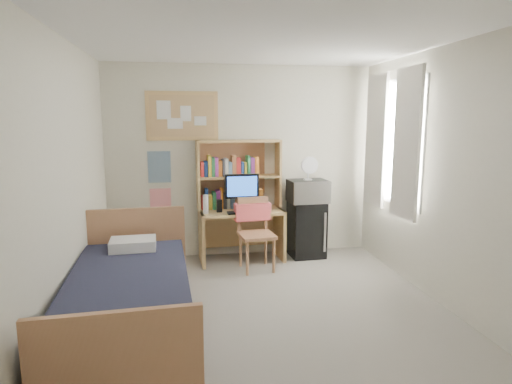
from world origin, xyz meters
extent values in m
cube|color=gray|center=(0.00, 0.00, -0.01)|extent=(3.60, 4.20, 0.02)
cube|color=white|center=(0.00, 0.00, 2.60)|extent=(3.60, 4.20, 0.02)
cube|color=silver|center=(0.00, 2.10, 1.30)|extent=(3.60, 0.04, 2.60)
cube|color=silver|center=(0.00, -2.10, 1.30)|extent=(3.60, 0.04, 2.60)
cube|color=silver|center=(-1.80, 0.00, 1.30)|extent=(0.04, 4.20, 2.60)
cube|color=silver|center=(1.80, 0.00, 1.30)|extent=(0.04, 4.20, 2.60)
cube|color=white|center=(1.75, 1.20, 1.60)|extent=(0.10, 1.40, 1.70)
cube|color=silver|center=(1.72, 0.80, 1.60)|extent=(0.04, 0.55, 1.70)
cube|color=silver|center=(1.72, 1.60, 1.60)|extent=(0.04, 0.55, 1.70)
cube|color=tan|center=(-0.78, 2.08, 1.92)|extent=(0.94, 0.03, 0.64)
cube|color=#215685|center=(-1.10, 2.09, 1.25)|extent=(0.30, 0.01, 0.42)
cube|color=red|center=(-1.10, 2.09, 0.78)|extent=(0.28, 0.01, 0.36)
cube|color=tan|center=(-0.04, 1.80, 0.34)|extent=(1.13, 0.62, 0.69)
cube|color=#B27C54|center=(0.10, 1.39, 0.46)|extent=(0.51, 0.51, 0.91)
cube|color=black|center=(0.87, 1.84, 0.38)|extent=(0.47, 0.47, 0.77)
cube|color=black|center=(-1.26, -0.11, 0.28)|extent=(1.14, 2.12, 0.57)
cube|color=tan|center=(-0.05, 1.95, 1.15)|extent=(1.14, 0.35, 0.92)
cube|color=black|center=(-0.04, 1.74, 0.93)|extent=(0.45, 0.06, 0.48)
cube|color=black|center=(-0.03, 1.60, 0.70)|extent=(0.44, 0.16, 0.02)
cube|color=black|center=(-0.34, 1.72, 0.77)|extent=(0.07, 0.07, 0.16)
cube|color=black|center=(0.26, 1.76, 0.77)|extent=(0.07, 0.07, 0.16)
cylinder|color=white|center=(-0.51, 1.67, 0.81)|extent=(0.07, 0.07, 0.24)
cube|color=#F75E5F|center=(0.08, 1.59, 0.71)|extent=(0.48, 0.19, 0.22)
cube|color=silver|center=(0.87, 1.82, 0.92)|extent=(0.53, 0.41, 0.30)
cylinder|color=white|center=(0.87, 1.82, 1.21)|extent=(0.24, 0.24, 0.29)
cube|color=white|center=(-1.30, 0.64, 0.62)|extent=(0.47, 0.34, 0.11)
camera|label=1|loc=(-0.75, -3.71, 1.87)|focal=30.00mm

